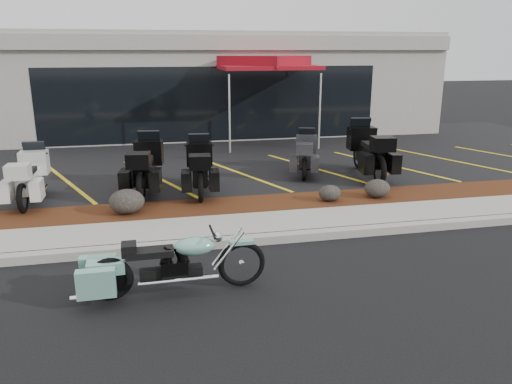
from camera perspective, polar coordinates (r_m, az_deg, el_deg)
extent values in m
plane|color=black|center=(8.33, 5.29, -7.78)|extent=(90.00, 90.00, 0.00)
cube|color=gray|center=(9.09, 3.59, -5.14)|extent=(24.00, 0.25, 0.15)
cube|color=gray|center=(9.73, 2.46, -3.71)|extent=(24.00, 1.20, 0.15)
cube|color=#391B0D|center=(10.83, 0.84, -1.61)|extent=(24.00, 1.20, 0.16)
cube|color=black|center=(15.97, -3.60, 4.06)|extent=(26.00, 9.60, 0.15)
cube|color=gray|center=(21.92, -6.31, 12.28)|extent=(18.00, 8.00, 4.00)
cube|color=black|center=(18.02, -4.85, 9.97)|extent=(12.00, 0.06, 2.60)
cube|color=gray|center=(17.90, -5.00, 16.66)|extent=(18.00, 0.30, 0.50)
ellipsoid|color=black|center=(10.35, -14.55, -1.06)|extent=(0.71, 0.59, 0.50)
ellipsoid|color=black|center=(11.00, 8.44, -0.12)|extent=(0.49, 0.41, 0.35)
ellipsoid|color=black|center=(11.46, 13.69, 0.41)|extent=(0.58, 0.48, 0.41)
cone|color=#CD4406|center=(15.29, -6.69, 4.68)|extent=(0.35, 0.35, 0.49)
cylinder|color=silver|center=(16.47, -4.63, 9.04)|extent=(0.06, 0.06, 2.48)
cylinder|color=silver|center=(16.28, 6.06, 8.92)|extent=(0.06, 0.06, 2.48)
cylinder|color=silver|center=(19.44, -3.25, 10.10)|extent=(0.06, 0.06, 2.48)
cylinder|color=silver|center=(19.27, 5.82, 10.00)|extent=(0.06, 0.06, 2.48)
cube|color=maroon|center=(17.70, 1.02, 14.11)|extent=(4.03, 4.03, 0.13)
cube|color=maroon|center=(17.70, 1.03, 14.70)|extent=(3.21, 3.21, 0.38)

